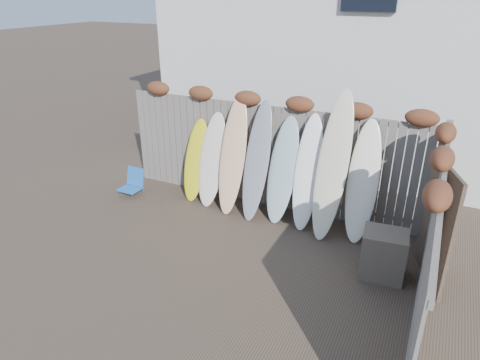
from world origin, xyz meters
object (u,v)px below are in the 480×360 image
at_px(beach_chair, 133,183).
at_px(surfboard_0, 196,160).
at_px(wooden_crate, 383,254).
at_px(lattice_panel, 437,225).

relative_size(beach_chair, surfboard_0, 0.33).
height_order(beach_chair, wooden_crate, wooden_crate).
relative_size(wooden_crate, lattice_panel, 0.41).
bearing_deg(wooden_crate, beach_chair, 173.16).
xyz_separation_m(beach_chair, wooden_crate, (5.11, -0.61, 0.11)).
height_order(lattice_panel, surfboard_0, lattice_panel).
xyz_separation_m(beach_chair, lattice_panel, (5.74, -0.36, 0.63)).
xyz_separation_m(wooden_crate, surfboard_0, (-3.85, 1.08, 0.44)).
bearing_deg(beach_chair, wooden_crate, -6.84).
bearing_deg(lattice_panel, wooden_crate, -177.27).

